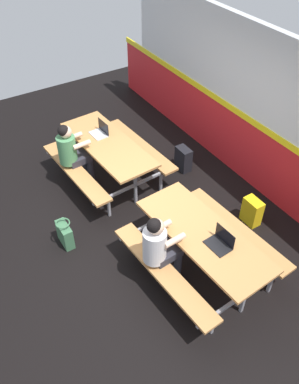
{
  "coord_description": "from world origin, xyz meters",
  "views": [
    {
      "loc": [
        3.77,
        -2.13,
        4.54
      ],
      "look_at": [
        0.0,
        0.24,
        0.55
      ],
      "focal_mm": 37.49,
      "sensor_mm": 36.0,
      "label": 1
    }
  ],
  "objects": [
    {
      "name": "backpack_dark",
      "position": [
        -0.74,
        1.42,
        0.22
      ],
      "size": [
        0.3,
        0.22,
        0.44
      ],
      "color": "black",
      "rests_on": "ground"
    },
    {
      "name": "laptop_dark",
      "position": [
        1.47,
        0.34,
        0.79
      ],
      "size": [
        0.33,
        0.24,
        0.22
      ],
      "color": "black",
      "rests_on": "picnic_table_right"
    },
    {
      "name": "tote_bag_bright",
      "position": [
        -0.22,
        -1.08,
        0.19
      ],
      "size": [
        0.34,
        0.21,
        0.43
      ],
      "color": "#3F724C",
      "rests_on": "ground"
    },
    {
      "name": "picnic_table_left",
      "position": [
        -1.22,
        0.18,
        0.58
      ],
      "size": [
        2.02,
        1.67,
        0.74
      ],
      "color": "tan",
      "rests_on": "ground"
    },
    {
      "name": "ground_plane",
      "position": [
        0.0,
        0.0,
        -0.01
      ],
      "size": [
        10.0,
        10.0,
        0.02
      ],
      "primitive_type": "cube",
      "color": "black"
    },
    {
      "name": "accent_backdrop",
      "position": [
        0.0,
        2.21,
        1.25
      ],
      "size": [
        8.0,
        0.14,
        2.6
      ],
      "color": "red",
      "rests_on": "ground"
    },
    {
      "name": "student_further",
      "position": [
        1.06,
        -0.28,
        0.71
      ],
      "size": [
        0.38,
        0.53,
        1.21
      ],
      "color": "#2D2D38",
      "rests_on": "ground"
    },
    {
      "name": "picnic_table_right",
      "position": [
        1.22,
        0.29,
        0.58
      ],
      "size": [
        2.02,
        1.67,
        0.74
      ],
      "color": "tan",
      "rests_on": "ground"
    },
    {
      "name": "satchel_spare",
      "position": [
        0.9,
        1.53,
        0.22
      ],
      "size": [
        0.3,
        0.22,
        0.44
      ],
      "color": "yellow",
      "rests_on": "ground"
    },
    {
      "name": "student_nearer",
      "position": [
        -1.38,
        -0.39,
        0.71
      ],
      "size": [
        0.38,
        0.53,
        1.21
      ],
      "color": "#2D2D38",
      "rests_on": "ground"
    },
    {
      "name": "laptop_silver",
      "position": [
        -1.51,
        0.2,
        0.79
      ],
      "size": [
        0.33,
        0.24,
        0.22
      ],
      "color": "silver",
      "rests_on": "picnic_table_left"
    }
  ]
}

